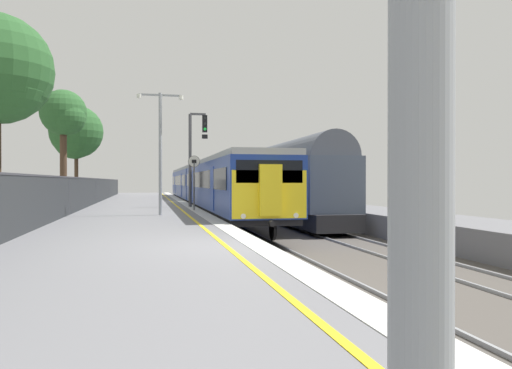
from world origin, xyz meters
TOP-DOWN VIEW (x-y plane):
  - ground at (2.64, 0.00)m, footprint 17.40×110.00m
  - commuter_train_at_platform at (2.10, 24.94)m, footprint 2.83×39.27m
  - freight_train_adjacent_track at (6.10, 28.12)m, footprint 2.60×38.71m
  - signal_gantry at (0.61, 17.59)m, footprint 1.10×0.24m
  - speed_limit_sign at (0.25, 14.08)m, footprint 0.59×0.08m
  - platform_lamp_mid at (-1.53, 10.82)m, footprint 2.00×0.20m
  - background_tree_left at (-7.77, 31.34)m, footprint 4.28×4.28m
  - background_tree_centre at (-7.33, 22.90)m, footprint 2.97×2.97m

SIDE VIEW (x-z plane):
  - ground at x=2.64m, z-range -1.21..0.00m
  - commuter_train_at_platform at x=2.10m, z-range -0.64..3.17m
  - freight_train_adjacent_track at x=6.10m, z-range -0.78..3.96m
  - speed_limit_sign at x=0.25m, z-range 0.38..3.17m
  - platform_lamp_mid at x=-1.53m, z-range 0.50..5.85m
  - signal_gantry at x=0.61m, z-range 0.66..6.11m
  - background_tree_left at x=-7.77m, z-range 1.51..9.19m
  - background_tree_centre at x=-7.33m, z-range 2.05..9.51m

